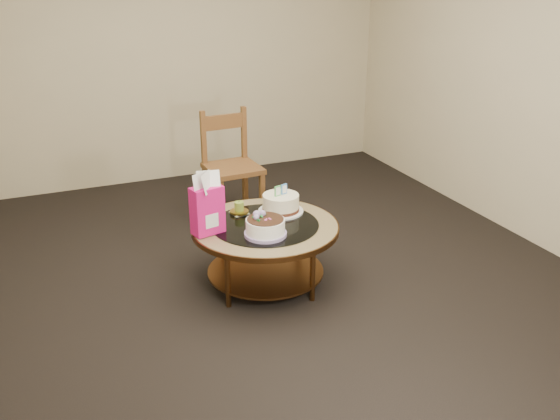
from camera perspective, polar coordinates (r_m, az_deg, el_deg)
name	(u,v)px	position (r m, az deg, el deg)	size (l,w,h in m)	color
ground	(266,283)	(4.49, -1.31, -6.66)	(5.00, 5.00, 0.00)	black
room_walls	(264,64)	(3.97, -1.51, 13.16)	(4.52, 5.02, 2.61)	tan
coffee_table	(265,235)	(4.32, -1.36, -2.27)	(1.02, 1.02, 0.46)	brown
decorated_cake	(265,228)	(4.10, -1.37, -1.63)	(0.28, 0.28, 0.16)	#9D85BC
cream_cake	(281,204)	(4.46, 0.07, 0.58)	(0.32, 0.32, 0.21)	white
gift_bag	(207,204)	(4.10, -6.69, 0.57)	(0.23, 0.19, 0.42)	#E7158D
pillar_candle	(239,209)	(4.45, -3.75, 0.05)	(0.13, 0.13, 0.10)	#D8C759
dining_chair	(231,166)	(5.41, -4.50, 4.06)	(0.46, 0.46, 0.95)	brown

